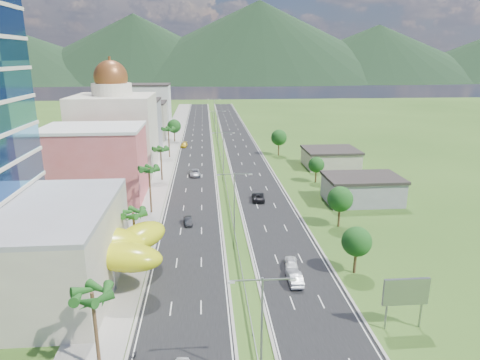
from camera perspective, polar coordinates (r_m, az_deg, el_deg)
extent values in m
plane|color=#2D5119|center=(65.35, -0.12, -10.72)|extent=(500.00, 500.00, 0.00)
cube|color=black|center=(151.03, -5.77, 4.81)|extent=(11.00, 260.00, 0.04)
cube|color=black|center=(151.50, -0.07, 4.93)|extent=(11.00, 260.00, 0.04)
cube|color=gray|center=(151.50, -9.38, 4.73)|extent=(7.00, 260.00, 0.12)
cube|color=gray|center=(133.36, -2.65, 3.62)|extent=(0.08, 216.00, 0.28)
cube|color=gray|center=(233.97, -3.64, 8.97)|extent=(0.10, 0.12, 0.70)
cylinder|color=gray|center=(41.18, 2.90, -19.59)|extent=(0.20, 0.20, 11.00)
cube|color=gray|center=(38.18, 0.81, -13.25)|extent=(2.88, 0.12, 0.12)
cube|color=gray|center=(38.54, 5.19, -13.02)|extent=(2.88, 0.12, 0.12)
cube|color=silver|center=(38.14, -1.15, -13.46)|extent=(0.60, 0.25, 0.18)
cube|color=silver|center=(38.81, 7.10, -13.03)|extent=(0.60, 0.25, 0.18)
cylinder|color=gray|center=(72.37, -0.77, -3.24)|extent=(0.20, 0.20, 11.00)
cube|color=gray|center=(70.71, -1.95, 0.78)|extent=(2.88, 0.12, 0.12)
cube|color=gray|center=(70.90, 0.38, 0.83)|extent=(2.88, 0.12, 0.12)
cube|color=silver|center=(70.68, -2.98, 0.68)|extent=(0.60, 0.25, 0.18)
cube|color=silver|center=(71.05, 1.41, 0.78)|extent=(0.60, 0.25, 0.18)
cylinder|color=gray|center=(110.84, -2.24, 3.62)|extent=(0.20, 0.20, 11.00)
cube|color=gray|center=(109.76, -3.02, 6.31)|extent=(2.88, 0.12, 0.12)
cube|color=gray|center=(109.88, -1.51, 6.34)|extent=(2.88, 0.12, 0.12)
cube|color=silver|center=(109.74, -3.69, 6.24)|extent=(0.60, 0.25, 0.18)
cube|color=silver|center=(109.98, -0.84, 6.30)|extent=(0.60, 0.25, 0.18)
cylinder|color=gray|center=(155.04, -3.01, 7.22)|extent=(0.20, 0.20, 11.00)
cube|color=gray|center=(154.27, -3.58, 9.16)|extent=(2.88, 0.12, 0.12)
cube|color=gray|center=(154.36, -2.50, 9.18)|extent=(2.88, 0.12, 0.12)
cube|color=silver|center=(154.26, -4.06, 9.11)|extent=(0.60, 0.25, 0.18)
cube|color=silver|center=(154.43, -2.02, 9.15)|extent=(0.60, 0.25, 0.18)
cylinder|color=gray|center=(199.60, -3.45, 9.22)|extent=(0.20, 0.20, 11.00)
cube|color=gray|center=(199.01, -3.89, 10.72)|extent=(2.88, 0.12, 0.12)
cube|color=gray|center=(199.08, -3.05, 10.74)|extent=(2.88, 0.12, 0.12)
cube|color=silver|center=(199.00, -4.27, 10.69)|extent=(0.60, 0.25, 0.18)
cube|color=silver|center=(199.13, -2.68, 10.72)|extent=(0.60, 0.25, 0.18)
cylinder|color=gray|center=(65.39, -21.76, -9.99)|extent=(0.50, 0.50, 4.00)
cylinder|color=gray|center=(59.33, -16.52, -12.23)|extent=(0.50, 0.50, 4.00)
cylinder|color=gray|center=(57.76, -21.10, -13.51)|extent=(0.50, 0.50, 4.00)
cylinder|color=gray|center=(63.33, -13.84, -10.13)|extent=(0.50, 0.50, 4.00)
cube|color=#C65251|center=(95.62, -18.74, 1.96)|extent=(20.00, 15.00, 15.00)
cube|color=beige|center=(117.10, -16.27, 5.91)|extent=(20.00, 20.00, 20.00)
cylinder|color=beige|center=(115.74, -16.72, 11.52)|extent=(10.00, 10.00, 3.00)
sphere|color=brown|center=(115.57, -16.85, 12.99)|extent=(8.40, 8.40, 8.40)
cube|color=gray|center=(141.52, -13.89, 6.94)|extent=(16.00, 15.00, 16.00)
cube|color=#9E9782|center=(163.27, -12.70, 7.66)|extent=(16.00, 15.00, 13.00)
cube|color=silver|center=(185.58, -11.82, 9.47)|extent=(16.00, 15.00, 18.00)
cylinder|color=gray|center=(52.71, 18.88, -16.83)|extent=(0.24, 0.24, 3.20)
cylinder|color=gray|center=(54.34, 22.91, -16.21)|extent=(0.24, 0.24, 3.20)
cube|color=#D85919|center=(51.99, 21.26, -13.72)|extent=(5.20, 0.35, 3.20)
cube|color=gray|center=(93.32, 15.98, -1.33)|extent=(15.00, 10.00, 5.00)
cube|color=#9E9782|center=(121.43, 11.97, 2.79)|extent=(14.00, 12.00, 4.40)
cylinder|color=#47301C|center=(45.37, -18.64, -18.69)|extent=(0.36, 0.36, 8.50)
cylinder|color=#47301C|center=(66.28, -13.85, -7.24)|extent=(0.36, 0.36, 7.50)
cylinder|color=#47301C|center=(84.61, -11.88, -1.41)|extent=(0.36, 0.36, 9.00)
cylinder|color=#47301C|center=(106.76, -10.44, 2.05)|extent=(0.36, 0.36, 8.00)
cylinder|color=#47301C|center=(130.98, -9.45, 4.88)|extent=(0.36, 0.36, 8.80)
cylinder|color=#47301C|center=(155.84, -8.73, 5.97)|extent=(0.40, 0.40, 4.90)
sphere|color=#1A4E18|center=(155.33, -8.78, 7.11)|extent=(4.90, 4.90, 4.90)
cylinder|color=#47301C|center=(63.27, 15.11, -10.15)|extent=(0.40, 0.40, 4.20)
sphere|color=#1A4E18|center=(62.14, 15.29, -7.91)|extent=(4.20, 4.20, 4.20)
cylinder|color=#47301C|center=(78.87, 13.08, -4.50)|extent=(0.40, 0.40, 4.55)
sphere|color=#1A4E18|center=(77.91, 13.22, -2.49)|extent=(4.55, 4.55, 4.55)
cylinder|color=#47301C|center=(105.36, 10.08, 0.71)|extent=(0.40, 0.40, 3.85)
sphere|color=#1A4E18|center=(104.74, 10.15, 2.02)|extent=(3.85, 3.85, 3.85)
cylinder|color=#47301C|center=(132.89, 5.17, 4.33)|extent=(0.40, 0.40, 4.90)
sphere|color=#1A4E18|center=(132.28, 5.21, 5.67)|extent=(4.90, 4.90, 4.90)
imported|color=black|center=(78.93, -6.94, -5.41)|extent=(1.88, 4.08, 1.30)
imported|color=#A1A2A8|center=(110.28, -6.06, 0.98)|extent=(3.28, 5.99, 1.59)
imported|color=gold|center=(146.19, -7.48, 4.67)|extent=(2.44, 5.06, 1.42)
imported|color=white|center=(63.48, 6.84, -10.89)|extent=(2.39, 4.68, 1.53)
imported|color=#B4B6BD|center=(59.65, 7.28, -12.74)|extent=(1.77, 4.93, 1.62)
imported|color=black|center=(91.11, 2.43, -2.23)|extent=(2.93, 5.70, 1.54)
imported|color=black|center=(47.49, -13.93, -21.79)|extent=(0.71, 2.08, 1.31)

